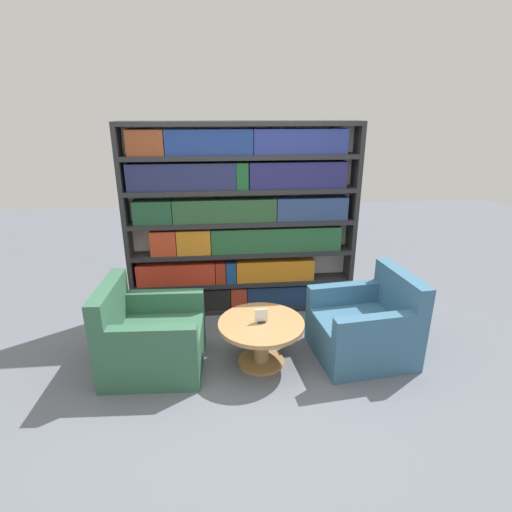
{
  "coord_description": "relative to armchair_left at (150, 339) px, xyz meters",
  "views": [
    {
      "loc": [
        -0.28,
        -3.04,
        2.32
      ],
      "look_at": [
        0.09,
        0.71,
        0.92
      ],
      "focal_mm": 28.0,
      "sensor_mm": 36.0,
      "label": 1
    }
  ],
  "objects": [
    {
      "name": "ground_plane",
      "position": [
        0.95,
        -0.27,
        -0.29
      ],
      "size": [
        14.0,
        14.0,
        0.0
      ],
      "primitive_type": "plane",
      "color": "slate"
    },
    {
      "name": "coffee_table",
      "position": [
        1.04,
        -0.05,
        0.03
      ],
      "size": [
        0.81,
        0.81,
        0.45
      ],
      "color": "#AD7F4C",
      "rests_on": "ground_plane"
    },
    {
      "name": "armchair_left",
      "position": [
        0.0,
        0.0,
        0.0
      ],
      "size": [
        0.92,
        0.85,
        0.85
      ],
      "rotation": [
        0.0,
        0.0,
        1.52
      ],
      "color": "#336047",
      "rests_on": "ground_plane"
    },
    {
      "name": "bookshelf",
      "position": [
        0.93,
        1.1,
        0.81
      ],
      "size": [
        2.62,
        0.3,
        2.2
      ],
      "color": "silver",
      "rests_on": "ground_plane"
    },
    {
      "name": "table_sign",
      "position": [
        1.04,
        -0.05,
        0.21
      ],
      "size": [
        0.12,
        0.06,
        0.14
      ],
      "color": "black",
      "rests_on": "coffee_table"
    },
    {
      "name": "armchair_right",
      "position": [
        2.09,
        0.0,
        0.0
      ],
      "size": [
        0.97,
        0.9,
        0.85
      ],
      "rotation": [
        0.0,
        0.0,
        -1.46
      ],
      "color": "#386684",
      "rests_on": "ground_plane"
    }
  ]
}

